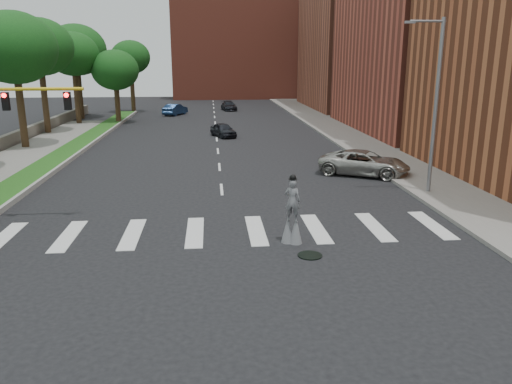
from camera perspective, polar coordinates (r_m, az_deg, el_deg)
name	(u,v)px	position (r m, az deg, el deg)	size (l,w,h in m)	color
ground_plane	(226,240)	(20.12, -3.39, -5.45)	(160.00, 160.00, 0.00)	black
grass_median	(68,152)	(40.95, -20.73, 4.31)	(2.00, 60.00, 0.25)	#1C4D16
median_curb	(82,151)	(40.68, -19.30, 4.39)	(0.20, 60.00, 0.28)	#989893
sidewalk_right	(355,138)	(46.27, 11.27, 6.07)	(5.00, 90.00, 0.18)	slate
stone_wall	(3,143)	(44.52, -26.97, 4.99)	(0.50, 56.00, 1.10)	#625C54
manhole	(310,255)	(18.58, 6.18, -7.21)	(0.90, 0.90, 0.04)	black
building_mid	(444,5)	(54.03, 20.67, 19.35)	(16.00, 22.00, 24.00)	#994130
building_far	(366,37)	(76.32, 12.51, 16.86)	(16.00, 22.00, 20.00)	brown
building_backdrop	(244,48)	(97.09, -1.41, 16.12)	(26.00, 14.00, 18.00)	#994130
streetlight	(434,102)	(27.44, 19.72, 9.69)	(2.05, 0.20, 9.00)	slate
stilt_performer	(292,217)	(19.46, 4.15, -2.85)	(0.81, 0.65, 2.76)	#332314
suv_crossing	(364,163)	(31.72, 12.27, 3.27)	(2.55, 5.53, 1.54)	#A5A39C
car_near	(223,130)	(46.78, -3.77, 7.09)	(1.49, 3.71, 1.26)	black
car_mid	(175,109)	(66.07, -9.21, 9.30)	(1.51, 4.34, 1.43)	navy
car_far	(229,106)	(71.44, -3.12, 9.80)	(1.74, 4.29, 1.24)	black
tree_3	(14,48)	(43.86, -25.94, 14.57)	(6.48, 6.48, 10.61)	#332314
tree_4	(39,47)	(51.85, -23.54, 14.92)	(6.18, 6.18, 10.73)	#332314
tree_5	(76,50)	(64.61, -19.86, 15.01)	(7.00, 7.00, 11.04)	#332314
tree_6	(115,70)	(58.28, -15.80, 13.23)	(5.15, 5.15, 8.04)	#332314
tree_7	(130,58)	(70.13, -14.15, 14.66)	(5.16, 5.16, 9.45)	#332314
tree_8	(73,54)	(58.72, -20.19, 14.54)	(5.46, 5.46, 9.87)	#332314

